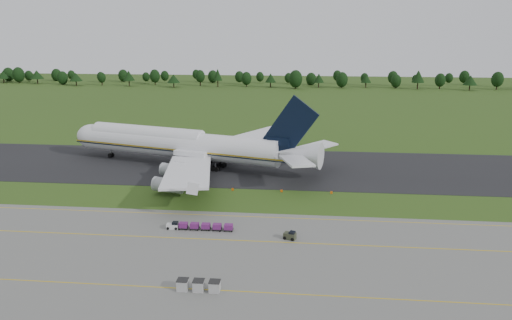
# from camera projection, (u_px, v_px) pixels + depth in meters

# --- Properties ---
(ground) EXTENTS (600.00, 600.00, 0.00)m
(ground) POSITION_uv_depth(u_px,v_px,m) (229.00, 200.00, 112.75)
(ground) COLOR #2B4715
(ground) RESTS_ON ground
(apron) EXTENTS (300.00, 52.00, 0.06)m
(apron) POSITION_uv_depth(u_px,v_px,m) (198.00, 270.00, 80.05)
(apron) COLOR #62625D
(apron) RESTS_ON ground
(taxiway) EXTENTS (300.00, 40.00, 0.08)m
(taxiway) POSITION_uv_depth(u_px,v_px,m) (244.00, 166.00, 139.66)
(taxiway) COLOR black
(taxiway) RESTS_ON ground
(apron_markings) EXTENTS (300.00, 30.20, 0.01)m
(apron_markings) POSITION_uv_depth(u_px,v_px,m) (206.00, 251.00, 86.79)
(apron_markings) COLOR gold
(apron_markings) RESTS_ON apron
(tree_line) EXTENTS (529.92, 23.64, 11.85)m
(tree_line) POSITION_uv_depth(u_px,v_px,m) (302.00, 78.00, 321.29)
(tree_line) COLOR black
(tree_line) RESTS_ON ground
(aircraft) EXTENTS (76.66, 71.82, 21.49)m
(aircraft) POSITION_uv_depth(u_px,v_px,m) (183.00, 144.00, 139.20)
(aircraft) COLOR white
(aircraft) RESTS_ON ground
(baggage_train) EXTENTS (12.95, 1.37, 1.32)m
(baggage_train) POSITION_uv_depth(u_px,v_px,m) (199.00, 226.00, 95.78)
(baggage_train) COLOR silver
(baggage_train) RESTS_ON apron
(utility_cart) EXTENTS (2.48, 1.95, 1.19)m
(utility_cart) POSITION_uv_depth(u_px,v_px,m) (290.00, 236.00, 91.59)
(utility_cart) COLOR #353928
(utility_cart) RESTS_ON apron
(uld_row) EXTENTS (6.47, 1.67, 1.65)m
(uld_row) POSITION_uv_depth(u_px,v_px,m) (199.00, 285.00, 73.59)
(uld_row) COLOR #A6A6A6
(uld_row) RESTS_ON apron
(edge_markers) EXTENTS (35.60, 0.30, 0.60)m
(edge_markers) POSITION_uv_depth(u_px,v_px,m) (257.00, 190.00, 118.45)
(edge_markers) COLOR #ED5907
(edge_markers) RESTS_ON ground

